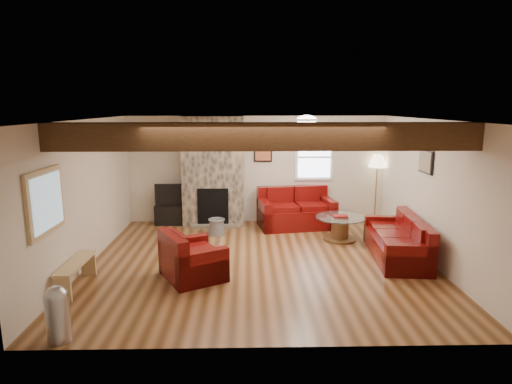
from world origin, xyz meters
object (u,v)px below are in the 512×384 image
loveseat (296,208)px  armchair_red (193,255)px  sofa_three (397,238)px  television (175,194)px  tv_cabinet (176,214)px  coffee_table (340,228)px  floor_lamp (377,165)px

loveseat → armchair_red: 3.52m
sofa_three → television: bearing=-113.3°
sofa_three → tv_cabinet: (-4.38, 2.38, -0.15)m
loveseat → coffee_table: 1.29m
coffee_table → floor_lamp: size_ratio=0.62×
tv_cabinet → coffee_table: bearing=-20.0°
sofa_three → tv_cabinet: 4.99m
loveseat → floor_lamp: size_ratio=1.03×
armchair_red → tv_cabinet: (-0.80, 3.20, -0.15)m
sofa_three → coffee_table: sofa_three is taller
floor_lamp → tv_cabinet: bearing=-179.8°
armchair_red → coffee_table: 3.38m
loveseat → floor_lamp: 2.15m
armchair_red → tv_cabinet: 3.30m
coffee_table → television: bearing=160.0°
tv_cabinet → floor_lamp: bearing=0.2°
armchair_red → floor_lamp: floor_lamp is taller
coffee_table → tv_cabinet: coffee_table is taller
coffee_table → tv_cabinet: size_ratio=1.08×
armchair_red → floor_lamp: 5.16m
coffee_table → television: size_ratio=1.14×
loveseat → coffee_table: loveseat is taller
loveseat → floor_lamp: floor_lamp is taller
floor_lamp → sofa_three: bearing=-97.6°
sofa_three → television: (-4.38, 2.38, 0.34)m
coffee_table → tv_cabinet: bearing=160.0°
sofa_three → loveseat: size_ratio=1.17×
sofa_three → floor_lamp: floor_lamp is taller
coffee_table → floor_lamp: 2.07m
television → loveseat: bearing=-6.1°
sofa_three → tv_cabinet: sofa_three is taller
coffee_table → loveseat: bearing=128.4°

